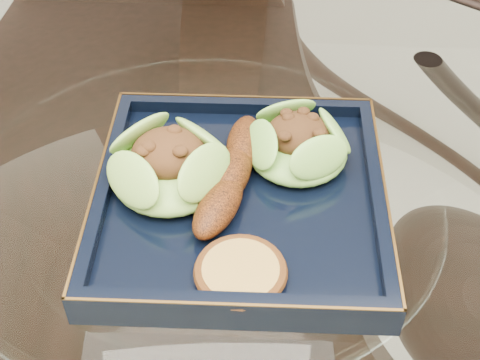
{
  "coord_description": "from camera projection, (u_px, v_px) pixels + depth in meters",
  "views": [
    {
      "loc": [
        0.02,
        -0.41,
        1.23
      ],
      "look_at": [
        0.04,
        0.03,
        0.8
      ],
      "focal_mm": 50.0,
      "sensor_mm": 36.0,
      "label": 1
    }
  ],
  "objects": [
    {
      "name": "dining_table",
      "position": [
        207.0,
        331.0,
        0.73
      ],
      "size": [
        1.13,
        1.13,
        0.77
      ],
      "color": "white",
      "rests_on": "ground"
    },
    {
      "name": "dining_chair",
      "position": [
        158.0,
        139.0,
        1.13
      ],
      "size": [
        0.41,
        0.41,
        0.87
      ],
      "rotation": [
        0.0,
        0.0,
        -0.08
      ],
      "color": "black",
      "rests_on": "ground"
    },
    {
      "name": "navy_plate",
      "position": [
        240.0,
        203.0,
        0.63
      ],
      "size": [
        0.29,
        0.29,
        0.02
      ],
      "primitive_type": "cube",
      "rotation": [
        0.0,
        0.0,
        -0.08
      ],
      "color": "black",
      "rests_on": "dining_table"
    },
    {
      "name": "lettuce_wrap_left",
      "position": [
        170.0,
        168.0,
        0.62
      ],
      "size": [
        0.14,
        0.14,
        0.04
      ],
      "primitive_type": "ellipsoid",
      "rotation": [
        0.0,
        0.0,
        0.39
      ],
      "color": "#4D8B28",
      "rests_on": "navy_plate"
    },
    {
      "name": "lettuce_wrap_right",
      "position": [
        298.0,
        146.0,
        0.65
      ],
      "size": [
        0.11,
        0.11,
        0.04
      ],
      "primitive_type": "ellipsoid",
      "rotation": [
        0.0,
        0.0,
        -0.1
      ],
      "color": "#549A2C",
      "rests_on": "navy_plate"
    },
    {
      "name": "roasted_plantain",
      "position": [
        232.0,
        174.0,
        0.63
      ],
      "size": [
        0.08,
        0.16,
        0.03
      ],
      "primitive_type": "ellipsoid",
      "rotation": [
        0.0,
        0.0,
        1.27
      ],
      "color": "#61280A",
      "rests_on": "navy_plate"
    },
    {
      "name": "crumb_patty",
      "position": [
        241.0,
        273.0,
        0.55
      ],
      "size": [
        0.07,
        0.07,
        0.01
      ],
      "primitive_type": "cylinder",
      "rotation": [
        0.0,
        0.0,
        -0.07
      ],
      "color": "gold",
      "rests_on": "navy_plate"
    }
  ]
}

